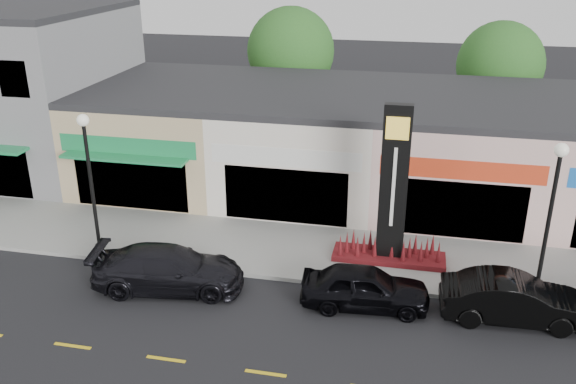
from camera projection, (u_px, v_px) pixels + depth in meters
name	position (u px, v px, depth m)	size (l,w,h in m)	color
ground	(288.00, 314.00, 19.90)	(120.00, 120.00, 0.00)	black
sidewalk	(311.00, 251.00, 23.80)	(52.00, 4.30, 0.15)	gray
curb	(300.00, 280.00, 21.77)	(52.00, 0.20, 0.15)	gray
building_grey_2story	(1.00, 87.00, 32.17)	(12.00, 10.95, 8.30)	slate
shop_beige	(172.00, 130.00, 30.99)	(7.00, 10.85, 4.80)	tan
shop_cream	(307.00, 138.00, 29.64)	(7.00, 10.01, 4.80)	beige
shop_pink_w	(455.00, 148.00, 28.29)	(7.00, 10.01, 4.80)	#C69A96
tree_rear_west	(291.00, 51.00, 36.30)	(5.20, 5.20, 7.83)	#382619
tree_rear_mid	(500.00, 65.00, 34.11)	(4.80, 4.80, 7.29)	#382619
lamp_west_near	(90.00, 171.00, 22.38)	(0.44, 0.44, 5.47)	black
lamp_east_near	(551.00, 208.00, 19.28)	(0.44, 0.44, 5.47)	black
pylon_sign	(392.00, 208.00, 22.24)	(4.20, 1.30, 6.00)	#50110D
car_dark_sedan	(168.00, 269.00, 21.15)	(5.23, 2.13, 1.52)	black
car_black_sedan	(365.00, 287.00, 20.09)	(4.24, 1.71, 1.44)	black
car_black_conv	(514.00, 299.00, 19.34)	(4.60, 1.60, 1.51)	black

